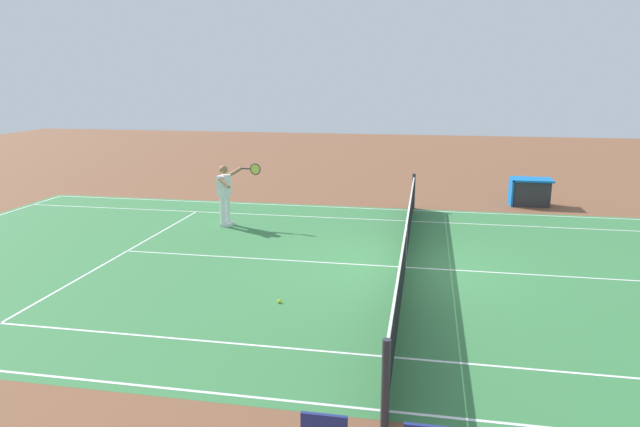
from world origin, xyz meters
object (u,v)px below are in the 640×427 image
(tennis_ball, at_px, (279,301))
(tennis_net, at_px, (406,245))
(equipment_cart_tarped, at_px, (529,191))
(tennis_player_near, at_px, (226,192))

(tennis_ball, bearing_deg, tennis_net, -131.28)
(tennis_ball, relative_size, equipment_cart_tarped, 0.05)
(tennis_player_near, height_order, equipment_cart_tarped, tennis_player_near)
(tennis_player_near, bearing_deg, tennis_ball, 118.65)
(tennis_net, relative_size, tennis_player_near, 6.89)
(tennis_net, distance_m, tennis_player_near, 5.67)
(tennis_player_near, distance_m, tennis_ball, 5.95)
(equipment_cart_tarped, bearing_deg, tennis_ball, 58.61)
(tennis_net, xyz_separation_m, tennis_ball, (2.13, 2.42, -0.46))
(tennis_player_near, distance_m, equipment_cart_tarped, 9.54)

